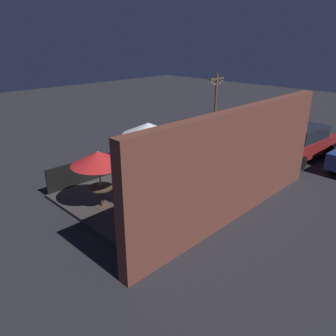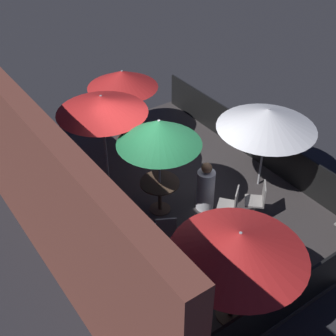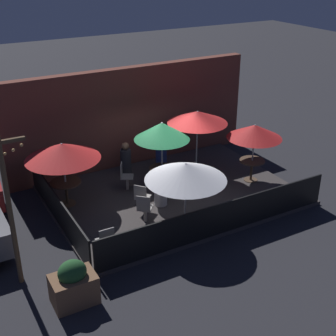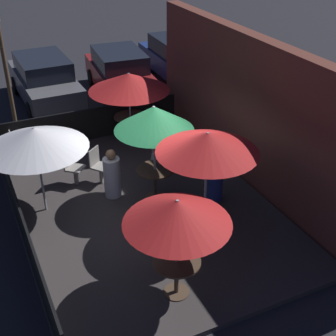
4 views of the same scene
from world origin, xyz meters
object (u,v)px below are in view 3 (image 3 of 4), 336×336
at_px(patio_umbrella_0, 62,151).
at_px(dining_table_2, 162,172).
at_px(patio_chair_2, 106,241).
at_px(patron_1, 161,189).
at_px(dining_table_0, 66,186).
at_px(patio_umbrella_4, 186,172).
at_px(patio_umbrella_1, 255,131).
at_px(light_post, 9,203).
at_px(patio_chair_3, 142,197).
at_px(dining_table_1, 252,164).
at_px(patio_umbrella_2, 162,131).
at_px(planter_box, 73,284).
at_px(patio_umbrella_3, 198,117).
at_px(patio_chair_0, 145,208).
at_px(patron_2, 126,160).
at_px(patron_0, 161,157).
at_px(patio_chair_1, 125,176).

distance_m(patio_umbrella_0, dining_table_2, 3.30).
relative_size(patio_chair_2, patron_1, 0.76).
bearing_deg(dining_table_0, patio_umbrella_4, -51.26).
relative_size(patio_umbrella_1, light_post, 0.52).
height_order(dining_table_0, patio_chair_3, patio_chair_3).
bearing_deg(dining_table_1, patio_umbrella_0, 166.25).
relative_size(patio_umbrella_1, patio_umbrella_2, 0.86).
xyz_separation_m(dining_table_1, planter_box, (-7.22, -2.77, -0.22)).
relative_size(patio_umbrella_1, dining_table_2, 2.33).
relative_size(dining_table_0, dining_table_1, 1.11).
distance_m(patio_umbrella_3, dining_table_1, 2.44).
bearing_deg(patio_umbrella_3, light_post, -157.68).
relative_size(patio_chair_0, patron_1, 0.75).
height_order(dining_table_1, patron_1, patron_1).
height_order(patio_umbrella_3, light_post, light_post).
relative_size(patron_1, patron_2, 1.03).
height_order(dining_table_2, patio_chair_3, patio_chair_3).
relative_size(patio_umbrella_2, patio_umbrella_3, 1.00).
height_order(patio_umbrella_3, dining_table_1, patio_umbrella_3).
height_order(patio_chair_0, patron_0, patron_0).
xyz_separation_m(dining_table_1, patio_chair_0, (-4.39, -0.67, -0.10)).
relative_size(patio_umbrella_4, patio_chair_1, 2.42).
xyz_separation_m(patio_chair_1, patron_1, (0.53, -1.44, 0.04)).
height_order(patio_umbrella_3, patio_chair_3, patio_umbrella_3).
bearing_deg(dining_table_0, patio_umbrella_3, -1.82).
height_order(dining_table_2, patron_0, patron_0).
bearing_deg(light_post, patio_umbrella_4, -1.35).
bearing_deg(patron_0, dining_table_0, -90.48).
bearing_deg(patio_umbrella_4, patio_umbrella_0, 128.74).
relative_size(patio_chair_0, light_post, 0.23).
distance_m(dining_table_2, patio_chair_3, 1.56).
height_order(patio_umbrella_0, dining_table_2, patio_umbrella_0).
bearing_deg(patio_chair_2, patron_2, -30.29).
distance_m(patio_umbrella_2, patio_chair_3, 2.19).
relative_size(patio_chair_2, light_post, 0.24).
bearing_deg(patio_chair_2, patio_umbrella_1, -73.94).
height_order(patio_chair_1, patron_2, patron_2).
height_order(dining_table_2, patio_chair_0, patio_chair_0).
bearing_deg(dining_table_0, dining_table_1, -13.75).
bearing_deg(patio_umbrella_0, patio_umbrella_3, -1.82).
height_order(patio_umbrella_4, dining_table_0, patio_umbrella_4).
relative_size(patio_umbrella_1, dining_table_1, 2.36).
height_order(patio_umbrella_0, patio_umbrella_3, patio_umbrella_3).
relative_size(dining_table_2, light_post, 0.22).
distance_m(patio_umbrella_4, patron_2, 4.28).
bearing_deg(patio_chair_2, planter_box, 131.25).
height_order(patio_chair_2, light_post, light_post).
height_order(patio_umbrella_4, dining_table_2, patio_umbrella_4).
relative_size(dining_table_0, patio_chair_0, 1.04).
xyz_separation_m(patio_chair_0, patron_0, (2.05, 2.79, 0.06)).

